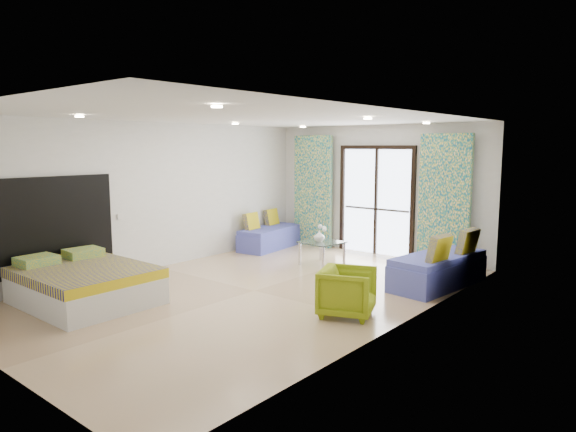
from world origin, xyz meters
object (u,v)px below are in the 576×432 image
Objects in this scene: bed at (84,284)px; daybed_right at (439,269)px; armchair at (347,290)px; daybed_left at (270,237)px; coffee_table at (322,244)px.

bed is 0.97× the size of daybed_right.
bed is 2.67× the size of armchair.
bed is at bearing -90.11° from daybed_left.
daybed_right is at bearing -30.45° from armchair.
armchair is at bearing -92.04° from daybed_right.
bed is 4.79m from daybed_left.
bed is at bearing 99.54° from armchair.
daybed_left is at bearing 32.81° from armchair.
daybed_right is (3.59, 4.15, 0.01)m from bed.
bed is at bearing -124.11° from daybed_right.
bed is 4.33m from coffee_table.
bed is 1.09× the size of daybed_left.
bed is at bearing -106.68° from coffee_table.
coffee_table is (1.88, -0.60, 0.15)m from daybed_left.
coffee_table is 1.11× the size of armchair.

